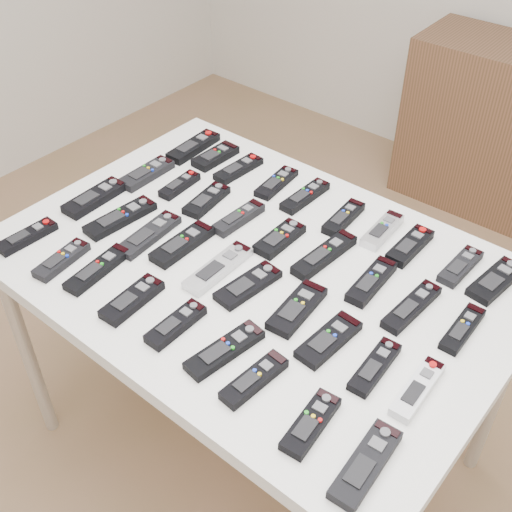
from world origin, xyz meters
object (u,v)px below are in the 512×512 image
Objects in this scene: remote_34 at (225,350)px; remote_37 at (366,464)px; remote_10 at (147,174)px; remote_28 at (418,389)px; remote_8 at (460,266)px; remote_18 at (462,329)px; remote_11 at (180,185)px; remote_29 at (27,236)px; remote_25 at (297,308)px; remote_35 at (254,379)px; remote_30 at (62,260)px; remote_22 at (182,244)px; remote_27 at (375,367)px; remote_36 at (311,423)px; remote_24 at (248,285)px; remote_5 at (343,218)px; table at (256,280)px; remote_23 at (218,268)px; remote_31 at (98,269)px; remote_20 at (121,218)px; remote_33 at (176,324)px; remote_1 at (215,156)px; remote_14 at (280,239)px; remote_0 at (193,147)px; remote_3 at (276,183)px; remote_7 at (410,246)px; remote_2 at (239,169)px; remote_16 at (371,281)px; remote_21 at (149,235)px; remote_26 at (329,340)px; remote_13 at (239,218)px; remote_6 at (382,230)px; remote_4 at (305,196)px; remote_9 at (496,281)px; remote_15 at (324,255)px.

remote_37 is (0.37, -0.04, 0.00)m from remote_34.
remote_10 is 1.00m from remote_28.
remote_18 is (0.10, -0.19, -0.00)m from remote_8.
remote_11 reaches higher than remote_8.
remote_25 is at bearing 20.89° from remote_29.
remote_28 is 1.06× the size of remote_35.
remote_30 is at bearing -92.56° from remote_11.
remote_22 is 0.58m from remote_27.
remote_24 is at bearing 141.58° from remote_36.
remote_36 is at bearing -65.49° from remote_5.
remote_28 and remote_36 have the same top height.
table is 7.31× the size of remote_24.
remote_31 is at bearing -140.47° from remote_23.
remote_30 reaches higher than remote_24.
remote_35 is at bearing -146.94° from remote_28.
remote_20 is 1.12× the size of remote_22.
remote_18 is at bearing 29.37° from remote_24.
remote_34 is (0.07, -0.54, -0.00)m from remote_5.
remote_22 is 1.20× the size of remote_33.
remote_1 is 1.10× the size of remote_11.
remote_10 is at bearing 142.90° from remote_33.
remote_8 is 0.45m from remote_14.
remote_0 is 1.18× the size of remote_3.
remote_7 is 0.89× the size of remote_22.
remote_2 is at bearing -177.23° from remote_8.
remote_23 and remote_36 have the same top height.
remote_16 is 1.07× the size of remote_35.
remote_3 is 0.69m from remote_18.
remote_26 is at bearing -5.13° from remote_21.
remote_23 is 0.39m from remote_30.
remote_13 is (0.16, -0.18, 0.00)m from remote_2.
remote_6 is at bearing 14.88° from remote_11.
remote_16 is 0.20m from remote_25.
remote_20 is at bearing -86.38° from remote_1.
remote_29 is 0.51m from remote_33.
remote_10 and remote_16 have the same top height.
remote_16 is at bearing 79.71° from remote_34.
remote_4 is (-0.07, 0.29, 0.07)m from table.
remote_20 is at bearing 159.66° from remote_36.
remote_22 is (-0.67, -0.18, 0.00)m from remote_18.
remote_34 is at bearing -135.06° from remote_18.
remote_10 is at bearing 154.56° from remote_37.
remote_22 is 0.28m from remote_33.
remote_29 is at bearing -143.60° from remote_21.
remote_8 and remote_9 have the same top height.
remote_2 is (0.19, -0.00, -0.00)m from remote_0.
remote_28 is at bearing -25.90° from remote_15.
remote_31 is at bearing -125.82° from remote_5.
remote_31 is (0.22, -0.36, -0.00)m from remote_10.
remote_15 reaches higher than remote_9.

